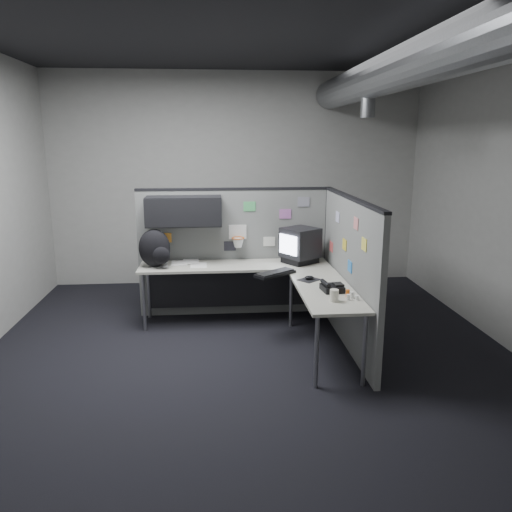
{
  "coord_description": "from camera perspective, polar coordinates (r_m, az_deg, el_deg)",
  "views": [
    {
      "loc": [
        -0.33,
        -4.89,
        2.22
      ],
      "look_at": [
        0.11,
        0.35,
        0.98
      ],
      "focal_mm": 35.0,
      "sensor_mm": 36.0,
      "label": 1
    }
  ],
  "objects": [
    {
      "name": "phone",
      "position": [
        5.06,
        8.66,
        -3.56
      ],
      "size": [
        0.22,
        0.24,
        0.1
      ],
      "rotation": [
        0.0,
        0.0,
        -0.06
      ],
      "color": "black",
      "rests_on": "desk"
    },
    {
      "name": "mouse",
      "position": [
        5.43,
        6.1,
        -2.57
      ],
      "size": [
        0.28,
        0.27,
        0.05
      ],
      "rotation": [
        0.0,
        0.0,
        -0.1
      ],
      "color": "black",
      "rests_on": "desk"
    },
    {
      "name": "partition_right",
      "position": [
        5.48,
        10.53,
        -1.77
      ],
      "size": [
        0.07,
        2.23,
        1.63
      ],
      "color": "slate",
      "rests_on": "ground"
    },
    {
      "name": "desk",
      "position": [
        5.84,
        0.11,
        -2.72
      ],
      "size": [
        2.31,
        2.11,
        0.73
      ],
      "color": "#ACAB9B",
      "rests_on": "ground"
    },
    {
      "name": "partition_back",
      "position": [
        6.25,
        -3.96,
        1.93
      ],
      "size": [
        2.44,
        0.42,
        1.63
      ],
      "color": "slate",
      "rests_on": "ground"
    },
    {
      "name": "monitor",
      "position": [
        6.13,
        5.06,
        1.27
      ],
      "size": [
        0.53,
        0.53,
        0.43
      ],
      "rotation": [
        0.0,
        0.0,
        -0.19
      ],
      "color": "black",
      "rests_on": "desk"
    },
    {
      "name": "keyboard",
      "position": [
        5.59,
        2.2,
        -1.99
      ],
      "size": [
        0.5,
        0.44,
        0.04
      ],
      "rotation": [
        0.0,
        0.0,
        -0.14
      ],
      "color": "black",
      "rests_on": "desk"
    },
    {
      "name": "cup",
      "position": [
        4.75,
        8.93,
        -4.48
      ],
      "size": [
        0.09,
        0.09,
        0.11
      ],
      "primitive_type": "cylinder",
      "rotation": [
        0.0,
        0.0,
        0.03
      ],
      "color": "beige",
      "rests_on": "desk"
    },
    {
      "name": "room",
      "position": [
        4.98,
        5.63,
        11.77
      ],
      "size": [
        5.62,
        5.62,
        3.22
      ],
      "color": "black",
      "rests_on": "ground"
    },
    {
      "name": "bottles",
      "position": [
        4.86,
        10.76,
        -4.45
      ],
      "size": [
        0.12,
        0.14,
        0.07
      ],
      "rotation": [
        0.0,
        0.0,
        0.09
      ],
      "color": "silver",
      "rests_on": "desk"
    },
    {
      "name": "backpack",
      "position": [
        6.01,
        -11.46,
        0.81
      ],
      "size": [
        0.43,
        0.39,
        0.46
      ],
      "rotation": [
        0.0,
        0.0,
        0.29
      ],
      "color": "black",
      "rests_on": "desk"
    },
    {
      "name": "papers",
      "position": [
        6.15,
        -8.43,
        -0.86
      ],
      "size": [
        0.67,
        0.46,
        0.01
      ],
      "rotation": [
        0.0,
        0.0,
        0.04
      ],
      "color": "white",
      "rests_on": "desk"
    }
  ]
}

